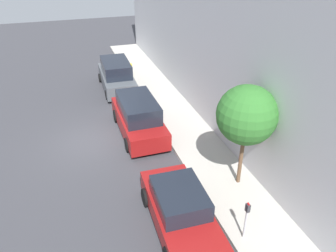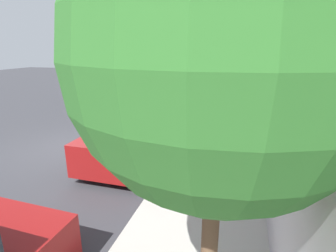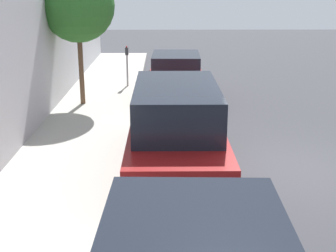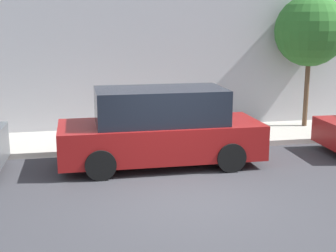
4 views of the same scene
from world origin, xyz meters
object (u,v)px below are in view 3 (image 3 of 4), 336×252
at_px(parking_meter_near, 127,62).
at_px(street_tree, 78,5).
at_px(parked_minivan_second, 176,131).

height_order(parking_meter_near, street_tree, street_tree).
bearing_deg(parked_minivan_second, street_tree, -61.95).
xyz_separation_m(parked_minivan_second, parking_meter_near, (1.59, -7.92, 0.13)).
distance_m(parked_minivan_second, street_tree, 6.43).
xyz_separation_m(parked_minivan_second, street_tree, (2.83, -5.31, 2.27)).
height_order(parked_minivan_second, parking_meter_near, parked_minivan_second).
bearing_deg(parking_meter_near, parked_minivan_second, 101.34).
relative_size(parked_minivan_second, parking_meter_near, 3.32).
bearing_deg(parked_minivan_second, parking_meter_near, -78.66).
bearing_deg(parking_meter_near, street_tree, 64.66).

